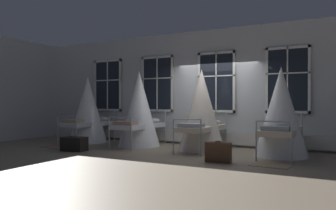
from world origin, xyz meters
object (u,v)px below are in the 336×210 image
object	(u,v)px
cot_first	(88,110)
cot_third	(202,111)
cot_second	(139,109)
cot_fourth	(281,113)
travel_trunk	(74,144)
suitcase_dark	(218,152)

from	to	relation	value
cot_first	cot_third	bearing A→B (deg)	-91.51
cot_second	cot_fourth	xyz separation A→B (m)	(4.11, -0.02, -0.04)
cot_fourth	travel_trunk	xyz separation A→B (m)	(-5.12, -1.66, -0.88)
cot_first	cot_second	distance (m)	2.02
cot_third	travel_trunk	xyz separation A→B (m)	(-3.02, -1.70, -0.89)
suitcase_dark	travel_trunk	size ratio (longest dim) A/B	0.89
cot_third	cot_fourth	size ratio (longest dim) A/B	1.02
cot_fourth	cot_first	bearing A→B (deg)	90.09
travel_trunk	suitcase_dark	bearing A→B (deg)	2.44
cot_fourth	cot_third	bearing A→B (deg)	89.24
cot_third	travel_trunk	bearing A→B (deg)	119.73
cot_fourth	travel_trunk	size ratio (longest dim) A/B	3.42
cot_second	cot_fourth	size ratio (longest dim) A/B	1.04
cot_third	travel_trunk	size ratio (longest dim) A/B	3.47
cot_second	cot_third	world-z (taller)	cot_second
cot_fourth	suitcase_dark	size ratio (longest dim) A/B	3.85
suitcase_dark	travel_trunk	distance (m)	4.03
cot_first	cot_third	size ratio (longest dim) A/B	0.98
cot_third	suitcase_dark	size ratio (longest dim) A/B	3.90
cot_third	cot_second	bearing A→B (deg)	90.95
cot_first	suitcase_dark	distance (m)	5.34
cot_first	cot_third	distance (m)	4.04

